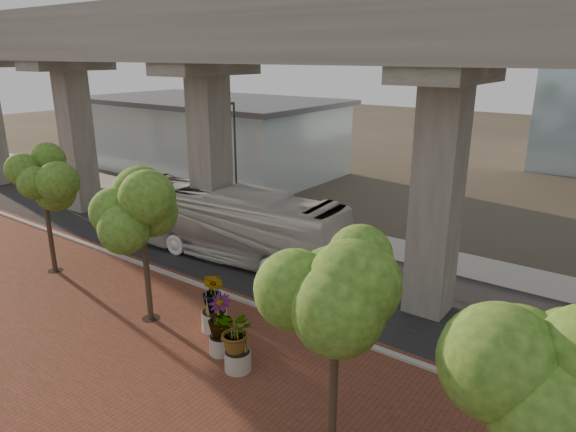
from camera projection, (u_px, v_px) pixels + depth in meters
The scene contains 17 objects.
ground at pixel (281, 289), 22.82m from camera, with size 160.00×160.00×0.00m, color #342F26.
brick_plaza at pixel (132, 375), 16.67m from camera, with size 70.00×13.00×0.06m, color brown.
asphalt_road at pixel (306, 274), 24.35m from camera, with size 90.00×8.00×0.04m, color black.
curb_strip at pixel (251, 304), 21.26m from camera, with size 70.00×0.25×0.16m, color #A29F97.
far_sidewalk at pixel (362, 241), 28.57m from camera, with size 90.00×3.00×0.06m, color #A29F97.
transit_viaduct at pixel (308, 119), 22.16m from camera, with size 72.00×5.60×12.40m.
station_pavilion at pixel (210, 134), 45.43m from camera, with size 23.00×13.00×6.30m.
transit_bus at pixel (229, 224), 25.92m from camera, with size 3.01×12.82×3.57m, color silver.
fire_hydrant at pixel (211, 302), 20.33m from camera, with size 0.55×0.49×1.10m.
planter_front at pixel (237, 334), 16.50m from camera, with size 1.95×1.95×2.15m.
planter_right at pixel (220, 319), 17.44m from camera, with size 2.03×2.03×2.17m.
planter_left at pixel (213, 295), 18.92m from camera, with size 2.14×2.14×2.35m.
street_tree_far_west at pixel (42, 183), 23.29m from camera, with size 3.53×3.53×5.96m.
street_tree_near_west at pixel (141, 210), 18.81m from camera, with size 3.44×3.44×6.05m.
street_tree_near_east at pixel (336, 293), 12.31m from camera, with size 3.73×3.73×6.15m.
street_tree_far_east at pixel (540, 376), 9.70m from camera, with size 3.54×3.54×5.75m.
streetlamp_west at pixel (234, 156), 30.09m from camera, with size 0.36×1.06×7.33m.
Camera 1 is at (12.58, -16.54, 9.99)m, focal length 32.00 mm.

